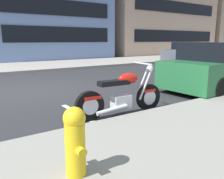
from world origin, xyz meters
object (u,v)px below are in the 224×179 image
parked_motorcycle (122,96)px  parked_car_mid_block (220,68)px  car_opposite_curb (191,53)px  fire_hydrant (75,140)px

parked_motorcycle → parked_car_mid_block: bearing=9.7°
parked_car_mid_block → car_opposite_curb: parked_car_mid_block is taller
parked_motorcycle → fire_hydrant: size_ratio=2.71×
parked_car_mid_block → fire_hydrant: size_ratio=5.56×
parked_car_mid_block → car_opposite_curb: bearing=40.9°
parked_motorcycle → fire_hydrant: parked_motorcycle is taller
parked_motorcycle → car_opposite_curb: bearing=35.6°
car_opposite_curb → fire_hydrant: 16.06m
parked_motorcycle → parked_car_mid_block: (4.28, 0.40, 0.29)m
parked_motorcycle → car_opposite_curb: size_ratio=0.47×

